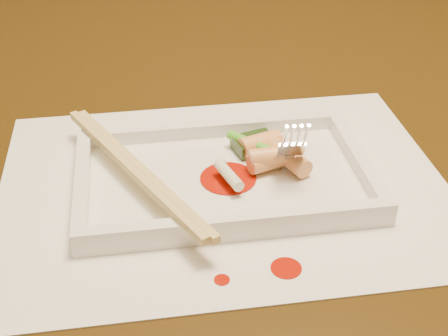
{
  "coord_description": "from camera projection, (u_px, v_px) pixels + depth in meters",
  "views": [
    {
      "loc": [
        -0.08,
        -0.62,
        1.08
      ],
      "look_at": [
        -0.01,
        -0.17,
        0.77
      ],
      "focal_mm": 50.0,
      "sensor_mm": 36.0,
      "label": 1
    }
  ],
  "objects": [
    {
      "name": "plate_base",
      "position": [
        224.0,
        181.0,
        0.56
      ],
      "size": [
        0.26,
        0.16,
        0.01
      ],
      "primitive_type": "cube",
      "color": "white",
      "rests_on": "placemat"
    },
    {
      "name": "placemat",
      "position": [
        224.0,
        185.0,
        0.56
      ],
      "size": [
        0.4,
        0.3,
        0.0
      ],
      "primitive_type": "cube",
      "color": "white",
      "rests_on": "table"
    },
    {
      "name": "veg_piece",
      "position": [
        254.0,
        144.0,
        0.59
      ],
      "size": [
        0.04,
        0.04,
        0.01
      ],
      "primitive_type": "cube",
      "rotation": [
        0.0,
        0.0,
        0.26
      ],
      "color": "black",
      "rests_on": "plate_base"
    },
    {
      "name": "chopstick_a",
      "position": [
        130.0,
        169.0,
        0.54
      ],
      "size": [
        0.11,
        0.21,
        0.01
      ],
      "primitive_type": "cube",
      "rotation": [
        0.0,
        0.0,
        0.47
      ],
      "color": "tan",
      "rests_on": "plate_rim_near"
    },
    {
      "name": "plate_rim_far",
      "position": [
        213.0,
        129.0,
        0.61
      ],
      "size": [
        0.26,
        0.01,
        0.01
      ],
      "primitive_type": "cube",
      "color": "white",
      "rests_on": "plate_base"
    },
    {
      "name": "plate_rim_right",
      "position": [
        358.0,
        159.0,
        0.57
      ],
      "size": [
        0.01,
        0.14,
        0.01
      ],
      "primitive_type": "cube",
      "color": "white",
      "rests_on": "plate_base"
    },
    {
      "name": "scallion_green",
      "position": [
        266.0,
        149.0,
        0.57
      ],
      "size": [
        0.06,
        0.07,
        0.01
      ],
      "primitive_type": "cylinder",
      "rotation": [
        1.57,
        0.0,
        0.75
      ],
      "color": "green",
      "rests_on": "plate_base"
    },
    {
      "name": "rice_cake_2",
      "position": [
        271.0,
        156.0,
        0.56
      ],
      "size": [
        0.04,
        0.02,
        0.02
      ],
      "primitive_type": "cylinder",
      "rotation": [
        1.57,
        0.0,
        1.63
      ],
      "color": "#F8C173",
      "rests_on": "plate_base"
    },
    {
      "name": "plate_rim_near",
      "position": [
        238.0,
        223.0,
        0.49
      ],
      "size": [
        0.26,
        0.01,
        0.01
      ],
      "primitive_type": "cube",
      "color": "white",
      "rests_on": "plate_base"
    },
    {
      "name": "rice_cake_3",
      "position": [
        260.0,
        144.0,
        0.58
      ],
      "size": [
        0.04,
        0.03,
        0.02
      ],
      "primitive_type": "cylinder",
      "rotation": [
        1.57,
        0.0,
        1.88
      ],
      "color": "#F8C173",
      "rests_on": "plate_base"
    },
    {
      "name": "plate_rim_left",
      "position": [
        82.0,
        183.0,
        0.54
      ],
      "size": [
        0.01,
        0.14,
        0.01
      ],
      "primitive_type": "cube",
      "color": "white",
      "rests_on": "plate_base"
    },
    {
      "name": "rice_cake_0",
      "position": [
        288.0,
        157.0,
        0.57
      ],
      "size": [
        0.04,
        0.05,
        0.02
      ],
      "primitive_type": "cylinder",
      "rotation": [
        1.57,
        0.0,
        0.4
      ],
      "color": "#F8C173",
      "rests_on": "plate_base"
    },
    {
      "name": "sauce_splatter_b",
      "position": [
        222.0,
        280.0,
        0.46
      ],
      "size": [
        0.01,
        0.01,
        0.0
      ],
      "primitive_type": "cylinder",
      "color": "#A41304",
      "rests_on": "placemat"
    },
    {
      "name": "table",
      "position": [
        214.0,
        170.0,
        0.76
      ],
      "size": [
        1.4,
        0.9,
        0.75
      ],
      "color": "black",
      "rests_on": "ground"
    },
    {
      "name": "scallion_white",
      "position": [
        229.0,
        175.0,
        0.54
      ],
      "size": [
        0.02,
        0.04,
        0.01
      ],
      "primitive_type": "cylinder",
      "rotation": [
        1.57,
        0.0,
        0.3
      ],
      "color": "#EAEACC",
      "rests_on": "plate_base"
    },
    {
      "name": "fork",
      "position": [
        301.0,
        89.0,
        0.54
      ],
      "size": [
        0.09,
        0.1,
        0.14
      ],
      "primitive_type": null,
      "color": "silver",
      "rests_on": "plate_base"
    },
    {
      "name": "sauce_splatter_a",
      "position": [
        286.0,
        268.0,
        0.47
      ],
      "size": [
        0.02,
        0.02,
        0.0
      ],
      "primitive_type": "cylinder",
      "color": "#A41304",
      "rests_on": "placemat"
    },
    {
      "name": "chopstick_b",
      "position": [
        139.0,
        168.0,
        0.54
      ],
      "size": [
        0.11,
        0.21,
        0.01
      ],
      "primitive_type": "cube",
      "rotation": [
        0.0,
        0.0,
        0.47
      ],
      "color": "tan",
      "rests_on": "plate_rim_near"
    },
    {
      "name": "rice_cake_1",
      "position": [
        269.0,
        161.0,
        0.56
      ],
      "size": [
        0.04,
        0.03,
        0.02
      ],
      "primitive_type": "cylinder",
      "rotation": [
        1.57,
        0.0,
        1.88
      ],
      "color": "#F8C173",
      "rests_on": "plate_base"
    },
    {
      "name": "sauce_blob_0",
      "position": [
        228.0,
        178.0,
        0.55
      ],
      "size": [
        0.05,
        0.05,
        0.0
      ],
      "primitive_type": "cylinder",
      "color": "#A41304",
      "rests_on": "plate_base"
    }
  ]
}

